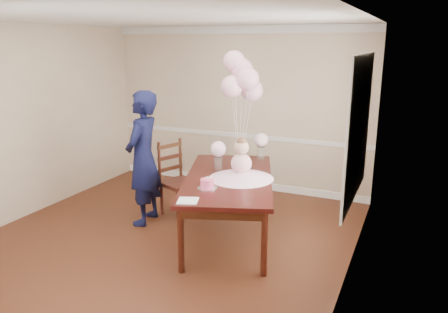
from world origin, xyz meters
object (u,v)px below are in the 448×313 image
dining_chair_seat (180,183)px  birthday_cake (207,183)px  dining_table_top (229,179)px  woman (143,158)px

dining_chair_seat → birthday_cake: bearing=-23.4°
dining_table_top → birthday_cake: 0.53m
birthday_cake → dining_table_top: bearing=85.7°
dining_table_top → woman: (-1.24, -0.06, 0.14)m
dining_chair_seat → woman: (-0.31, -0.42, 0.44)m
dining_chair_seat → woman: size_ratio=0.25×
woman → dining_table_top: bearing=83.8°
dining_table_top → birthday_cake: size_ratio=13.33×
dining_chair_seat → woman: woman is taller
dining_chair_seat → woman: bearing=-104.5°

